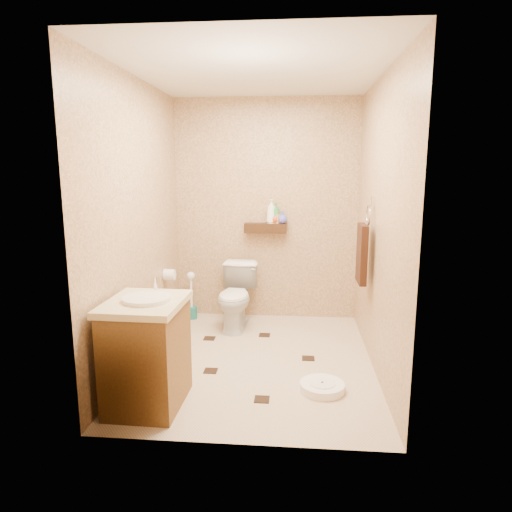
{
  "coord_description": "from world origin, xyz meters",
  "views": [
    {
      "loc": [
        0.33,
        -3.75,
        1.66
      ],
      "look_at": [
        -0.02,
        0.25,
        0.88
      ],
      "focal_mm": 32.0,
      "sensor_mm": 36.0,
      "label": 1
    }
  ],
  "objects": [
    {
      "name": "ceiling",
      "position": [
        0.0,
        0.0,
        2.4
      ],
      "size": [
        2.0,
        2.5,
        0.02
      ],
      "primitive_type": "cube",
      "color": "silver",
      "rests_on": "wall_back"
    },
    {
      "name": "bathroom_scale",
      "position": [
        0.55,
        -0.52,
        0.03
      ],
      "size": [
        0.34,
        0.34,
        0.07
      ],
      "rotation": [
        0.0,
        0.0,
        -0.0
      ],
      "color": "white",
      "rests_on": "ground"
    },
    {
      "name": "wall_shelf",
      "position": [
        0.0,
        1.17,
        1.02
      ],
      "size": [
        0.46,
        0.14,
        0.1
      ],
      "primitive_type": "cube",
      "color": "#34210E",
      "rests_on": "wall_back"
    },
    {
      "name": "toilet_paper",
      "position": [
        -0.94,
        0.65,
        0.6
      ],
      "size": [
        0.12,
        0.11,
        0.12
      ],
      "color": "white",
      "rests_on": "wall_left"
    },
    {
      "name": "toilet_brush",
      "position": [
        -0.82,
        1.07,
        0.19
      ],
      "size": [
        0.12,
        0.12,
        0.54
      ],
      "color": "#1A6B63",
      "rests_on": "ground"
    },
    {
      "name": "floor_accents",
      "position": [
        0.04,
        -0.05,
        0.0
      ],
      "size": [
        1.13,
        1.41,
        0.01
      ],
      "color": "black",
      "rests_on": "ground"
    },
    {
      "name": "towel_ring",
      "position": [
        0.91,
        0.25,
        0.95
      ],
      "size": [
        0.12,
        0.3,
        0.76
      ],
      "color": "silver",
      "rests_on": "wall_right"
    },
    {
      "name": "bottle_f",
      "position": [
        0.18,
        1.17,
        1.14
      ],
      "size": [
        0.11,
        0.11,
        0.14
      ],
      "primitive_type": "imported",
      "rotation": [
        0.0,
        0.0,
        3.09
      ],
      "color": "#5052C8",
      "rests_on": "wall_shelf"
    },
    {
      "name": "ground",
      "position": [
        0.0,
        0.0,
        0.0
      ],
      "size": [
        2.5,
        2.5,
        0.0
      ],
      "primitive_type": "plane",
      "color": "beige",
      "rests_on": "ground"
    },
    {
      "name": "bottle_d",
      "position": [
        0.11,
        1.17,
        1.18
      ],
      "size": [
        0.12,
        0.12,
        0.22
      ],
      "primitive_type": "imported",
      "rotation": [
        0.0,
        0.0,
        0.47
      ],
      "color": "green",
      "rests_on": "wall_shelf"
    },
    {
      "name": "bottle_e",
      "position": [
        0.12,
        1.17,
        1.15
      ],
      "size": [
        0.09,
        0.09,
        0.15
      ],
      "primitive_type": "imported",
      "rotation": [
        0.0,
        0.0,
        2.6
      ],
      "color": "gold",
      "rests_on": "wall_shelf"
    },
    {
      "name": "wall_left",
      "position": [
        -1.0,
        0.0,
        1.2
      ],
      "size": [
        0.04,
        2.5,
        2.4
      ],
      "primitive_type": "cube",
      "color": "tan",
      "rests_on": "ground"
    },
    {
      "name": "wall_back",
      "position": [
        0.0,
        1.25,
        1.2
      ],
      "size": [
        2.0,
        0.04,
        2.4
      ],
      "primitive_type": "cube",
      "color": "tan",
      "rests_on": "ground"
    },
    {
      "name": "bottle_a",
      "position": [
        0.06,
        1.17,
        1.2
      ],
      "size": [
        0.14,
        0.14,
        0.26
      ],
      "primitive_type": "imported",
      "rotation": [
        0.0,
        0.0,
        5.79
      ],
      "color": "white",
      "rests_on": "wall_shelf"
    },
    {
      "name": "vanity",
      "position": [
        -0.7,
        -0.81,
        0.4
      ],
      "size": [
        0.53,
        0.64,
        0.89
      ],
      "rotation": [
        0.0,
        0.0,
        -0.03
      ],
      "color": "brown",
      "rests_on": "ground"
    },
    {
      "name": "wall_front",
      "position": [
        0.0,
        -1.25,
        1.2
      ],
      "size": [
        2.0,
        0.04,
        2.4
      ],
      "primitive_type": "cube",
      "color": "tan",
      "rests_on": "ground"
    },
    {
      "name": "bottle_b",
      "position": [
        0.07,
        1.17,
        1.14
      ],
      "size": [
        0.07,
        0.07,
        0.14
      ],
      "primitive_type": "imported",
      "rotation": [
        0.0,
        0.0,
        1.44
      ],
      "color": "gold",
      "rests_on": "wall_shelf"
    },
    {
      "name": "bottle_c",
      "position": [
        0.1,
        1.17,
        1.14
      ],
      "size": [
        0.15,
        0.15,
        0.14
      ],
      "primitive_type": "imported",
      "rotation": [
        0.0,
        0.0,
        5.22
      ],
      "color": "red",
      "rests_on": "wall_shelf"
    },
    {
      "name": "toilet",
      "position": [
        -0.28,
        0.83,
        0.33
      ],
      "size": [
        0.41,
        0.68,
        0.67
      ],
      "primitive_type": "imported",
      "rotation": [
        0.0,
        0.0,
        -0.06
      ],
      "color": "white",
      "rests_on": "ground"
    },
    {
      "name": "wall_right",
      "position": [
        1.0,
        0.0,
        1.2
      ],
      "size": [
        0.04,
        2.5,
        2.4
      ],
      "primitive_type": "cube",
      "color": "tan",
      "rests_on": "ground"
    }
  ]
}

